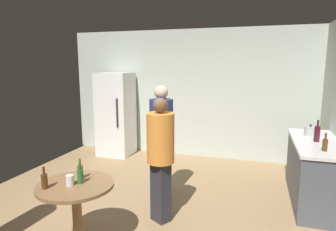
{
  "coord_description": "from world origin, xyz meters",
  "views": [
    {
      "loc": [
        1.45,
        -3.44,
        1.96
      ],
      "look_at": [
        0.31,
        0.21,
        1.3
      ],
      "focal_mm": 31.07,
      "sensor_mm": 36.0,
      "label": 1
    }
  ],
  "objects": [
    {
      "name": "wine_bottle_on_counter",
      "position": [
        2.26,
        0.95,
        1.02
      ],
      "size": [
        0.08,
        0.08,
        0.31
      ],
      "color": "#3F141E",
      "rests_on": "kitchen_counter"
    },
    {
      "name": "refrigerator",
      "position": [
        -1.51,
        2.2,
        0.9
      ],
      "size": [
        0.7,
        0.68,
        1.8
      ],
      "color": "white",
      "rests_on": "ground_plane"
    },
    {
      "name": "beer_bottle_green",
      "position": [
        -0.29,
        -0.96,
        0.82
      ],
      "size": [
        0.06,
        0.06,
        0.23
      ],
      "color": "#26662D",
      "rests_on": "foreground_table"
    },
    {
      "name": "beer_bottle_brown",
      "position": [
        -0.55,
        -1.19,
        0.82
      ],
      "size": [
        0.06,
        0.06,
        0.23
      ],
      "color": "#593314",
      "rests_on": "foreground_table"
    },
    {
      "name": "foreground_table",
      "position": [
        -0.33,
        -0.99,
        0.63
      ],
      "size": [
        0.8,
        0.8,
        0.73
      ],
      "color": "olive",
      "rests_on": "ground_plane"
    },
    {
      "name": "ground_plane",
      "position": [
        0.0,
        0.0,
        -0.05
      ],
      "size": [
        5.2,
        5.2,
        0.1
      ],
      "primitive_type": "cube",
      "color": "#9E7C56"
    },
    {
      "name": "plastic_cup_white",
      "position": [
        -0.36,
        -1.04,
        0.79
      ],
      "size": [
        0.08,
        0.08,
        0.11
      ],
      "primitive_type": "cylinder",
      "color": "white",
      "rests_on": "foreground_table"
    },
    {
      "name": "person_in_navy_shirt",
      "position": [
        0.13,
        0.44,
        0.98
      ],
      "size": [
        0.37,
        0.37,
        1.68
      ],
      "rotation": [
        0.0,
        0.0,
        -1.65
      ],
      "color": "#2D2D38",
      "rests_on": "ground_plane"
    },
    {
      "name": "beer_bottle_on_counter",
      "position": [
        2.27,
        0.49,
        0.98
      ],
      "size": [
        0.06,
        0.06,
        0.23
      ],
      "color": "#593314",
      "rests_on": "kitchen_counter"
    },
    {
      "name": "kettle",
      "position": [
        2.23,
        1.31,
        0.97
      ],
      "size": [
        0.24,
        0.17,
        0.18
      ],
      "color": "#B2B2B7",
      "rests_on": "kitchen_counter"
    },
    {
      "name": "beer_bottle_amber",
      "position": [
        -0.36,
        -0.85,
        0.82
      ],
      "size": [
        0.06,
        0.06,
        0.23
      ],
      "color": "#8C5919",
      "rests_on": "foreground_table"
    },
    {
      "name": "kitchen_counter",
      "position": [
        2.28,
        0.98,
        0.45
      ],
      "size": [
        0.64,
        1.65,
        0.9
      ],
      "color": "#4C515B",
      "rests_on": "ground_plane"
    },
    {
      "name": "person_in_orange_shirt",
      "position": [
        0.33,
        -0.19,
        0.92
      ],
      "size": [
        0.47,
        0.47,
        1.58
      ],
      "rotation": [
        0.0,
        0.0,
        -2.12
      ],
      "color": "#2D2D38",
      "rests_on": "ground_plane"
    },
    {
      "name": "wall_back",
      "position": [
        0.0,
        2.63,
        1.35
      ],
      "size": [
        5.32,
        0.06,
        2.7
      ],
      "primitive_type": "cube",
      "color": "beige",
      "rests_on": "ground_plane"
    }
  ]
}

